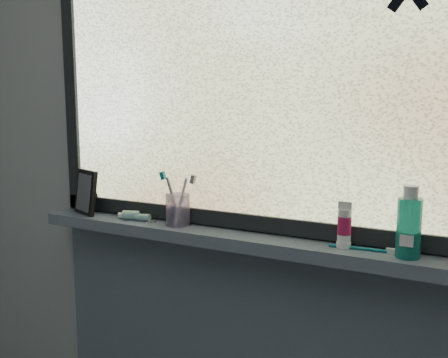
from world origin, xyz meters
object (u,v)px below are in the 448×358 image
Objects in this scene: vanity_mirror at (86,192)px; toothbrush_cup at (178,210)px; mouthwash_bottle at (409,222)px; cream_tube at (344,223)px.

toothbrush_cup is (0.39, 0.01, -0.03)m from vanity_mirror.
mouthwash_bottle reaches higher than vanity_mirror.
cream_tube is (0.56, -0.00, 0.02)m from toothbrush_cup.
toothbrush_cup is at bearing 22.72° from vanity_mirror.
cream_tube reaches higher than toothbrush_cup.
vanity_mirror is 1.02× the size of mouthwash_bottle.
vanity_mirror is 0.39m from toothbrush_cup.
mouthwash_bottle reaches higher than cream_tube.
vanity_mirror is 1.72× the size of cream_tube.
cream_tube is at bearing 21.48° from vanity_mirror.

